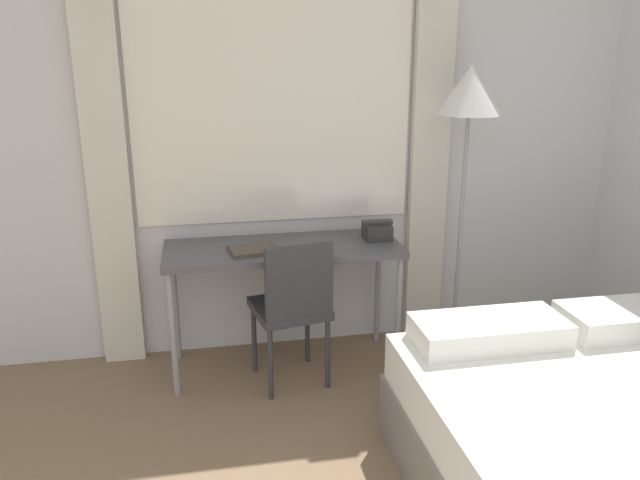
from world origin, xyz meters
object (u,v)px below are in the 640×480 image
standing_lamp (469,109)px  book (254,249)px  desk (283,256)px  telephone (377,231)px  desk_chair (293,303)px

standing_lamp → book: 1.46m
desk → standing_lamp: size_ratio=0.77×
standing_lamp → telephone: size_ratio=10.00×
desk_chair → book: size_ratio=2.97×
telephone → book: bearing=-172.4°
desk → desk_chair: size_ratio=1.55×
standing_lamp → telephone: bearing=166.7°
desk → desk_chair: 0.31m
desk → book: bearing=-157.4°
telephone → book: (-0.75, -0.10, -0.04)m
book → telephone: bearing=7.6°
book → desk: bearing=22.6°
desk → standing_lamp: standing_lamp is taller
telephone → book: 0.76m
telephone → standing_lamp: bearing=-13.3°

